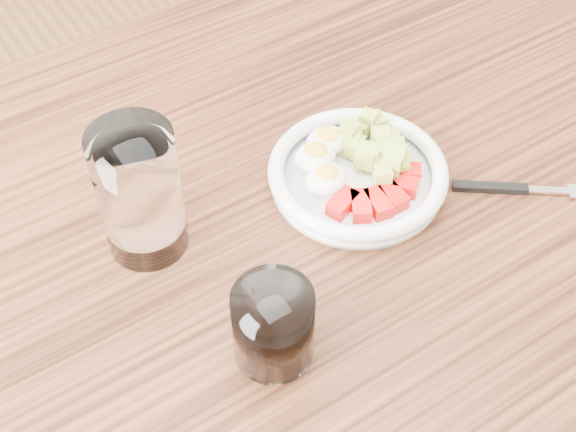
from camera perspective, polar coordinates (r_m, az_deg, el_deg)
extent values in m
cube|color=brown|center=(1.64, 13.10, 7.16)|extent=(0.07, 0.07, 0.73)
cube|color=#5A2F18|center=(0.87, 0.91, -2.30)|extent=(1.50, 0.90, 0.04)
cylinder|color=white|center=(0.90, 4.93, 2.55)|extent=(0.19, 0.19, 0.01)
torus|color=white|center=(0.89, 5.00, 3.20)|extent=(0.20, 0.20, 0.02)
cube|color=red|center=(0.86, 3.91, 0.90)|extent=(0.04, 0.03, 0.02)
cube|color=red|center=(0.86, 5.19, 0.72)|extent=(0.04, 0.04, 0.02)
cube|color=red|center=(0.86, 6.43, 0.90)|extent=(0.03, 0.04, 0.02)
cube|color=red|center=(0.87, 7.44, 1.42)|extent=(0.02, 0.04, 0.02)
cube|color=red|center=(0.88, 8.06, 2.18)|extent=(0.04, 0.04, 0.02)
cube|color=red|center=(0.90, 8.23, 3.06)|extent=(0.04, 0.04, 0.02)
ellipsoid|color=white|center=(0.89, 1.96, 4.25)|extent=(0.05, 0.04, 0.03)
ellipsoid|color=yellow|center=(0.88, 1.98, 4.73)|extent=(0.03, 0.03, 0.01)
ellipsoid|color=white|center=(0.91, 2.77, 5.36)|extent=(0.05, 0.04, 0.03)
ellipsoid|color=yellow|center=(0.90, 2.79, 5.84)|extent=(0.03, 0.03, 0.01)
ellipsoid|color=white|center=(0.87, 2.76, 2.64)|extent=(0.05, 0.04, 0.03)
ellipsoid|color=yellow|center=(0.86, 2.79, 3.12)|extent=(0.03, 0.03, 0.01)
cube|color=#BBCA4D|center=(0.93, 5.29, 6.26)|extent=(0.02, 0.02, 0.02)
cube|color=#BBCA4D|center=(0.93, 5.74, 6.83)|extent=(0.03, 0.03, 0.02)
cube|color=#BBCA4D|center=(0.91, 4.46, 6.23)|extent=(0.02, 0.02, 0.02)
cube|color=#BBCA4D|center=(0.89, 5.49, 4.21)|extent=(0.03, 0.03, 0.02)
cube|color=#BBCA4D|center=(0.91, 6.62, 5.56)|extent=(0.03, 0.03, 0.02)
cube|color=#BBCA4D|center=(0.87, 6.75, 2.90)|extent=(0.02, 0.02, 0.02)
cube|color=#BBCA4D|center=(0.89, 7.67, 4.31)|extent=(0.03, 0.03, 0.02)
cube|color=#BBCA4D|center=(0.91, 7.33, 5.49)|extent=(0.02, 0.02, 0.02)
cube|color=#BBCA4D|center=(0.89, 5.82, 4.40)|extent=(0.03, 0.03, 0.02)
cube|color=#BBCA4D|center=(0.90, 8.06, 3.91)|extent=(0.03, 0.03, 0.02)
cube|color=#BBCA4D|center=(0.90, 7.63, 4.86)|extent=(0.03, 0.03, 0.02)
cube|color=#BBCA4D|center=(0.92, 6.90, 5.22)|extent=(0.03, 0.03, 0.02)
cube|color=#BBCA4D|center=(0.89, 6.72, 3.47)|extent=(0.03, 0.03, 0.02)
cube|color=#BBCA4D|center=(0.92, 4.56, 5.52)|extent=(0.03, 0.03, 0.02)
cube|color=#BBCA4D|center=(0.90, 7.78, 3.42)|extent=(0.03, 0.03, 0.02)
cube|color=#BBCA4D|center=(0.88, 7.38, 3.68)|extent=(0.03, 0.03, 0.02)
cube|color=#BBCA4D|center=(0.90, 6.25, 4.08)|extent=(0.03, 0.03, 0.02)
cube|color=#BBCA4D|center=(0.89, 6.72, 4.72)|extent=(0.02, 0.02, 0.02)
cube|color=#BBCA4D|center=(0.94, 6.20, 6.56)|extent=(0.02, 0.02, 0.02)
cube|color=#BBCA4D|center=(0.91, 4.30, 5.95)|extent=(0.02, 0.02, 0.02)
cube|color=#BBCA4D|center=(0.91, 4.62, 5.00)|extent=(0.03, 0.03, 0.02)
cube|color=#BBCA4D|center=(0.91, 8.10, 4.11)|extent=(0.02, 0.02, 0.02)
cube|color=black|center=(0.92, 14.17, 1.97)|extent=(0.07, 0.06, 0.01)
cube|color=silver|center=(0.94, 18.13, 1.74)|extent=(0.04, 0.04, 0.00)
cube|color=silver|center=(0.94, 19.77, 1.64)|extent=(0.02, 0.03, 0.00)
cylinder|color=white|center=(0.80, -10.51, 1.63)|extent=(0.08, 0.08, 0.15)
cylinder|color=white|center=(0.73, -1.06, -7.78)|extent=(0.08, 0.08, 0.09)
cylinder|color=black|center=(0.74, -1.06, -7.87)|extent=(0.07, 0.07, 0.07)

